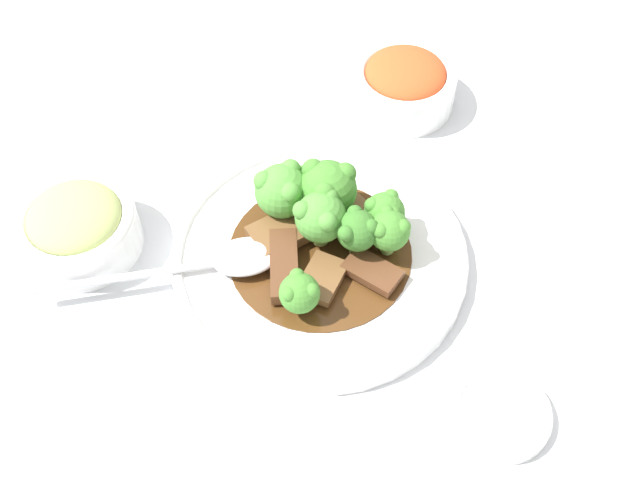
% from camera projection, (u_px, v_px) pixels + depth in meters
% --- Properties ---
extents(ground_plane, '(4.00, 4.00, 0.00)m').
position_uv_depth(ground_plane, '(320.00, 262.00, 0.69)').
color(ground_plane, silver).
extents(main_plate, '(0.27, 0.27, 0.02)m').
position_uv_depth(main_plate, '(320.00, 256.00, 0.68)').
color(main_plate, white).
rests_on(main_plate, ground_plane).
extents(beef_strip_0, '(0.05, 0.04, 0.01)m').
position_uv_depth(beef_strip_0, '(322.00, 278.00, 0.65)').
color(beef_strip_0, brown).
rests_on(beef_strip_0, main_plate).
extents(beef_strip_1, '(0.03, 0.05, 0.01)m').
position_uv_depth(beef_strip_1, '(371.00, 272.00, 0.65)').
color(beef_strip_1, '#56331E').
rests_on(beef_strip_1, main_plate).
extents(beef_strip_2, '(0.06, 0.06, 0.01)m').
position_uv_depth(beef_strip_2, '(278.00, 234.00, 0.67)').
color(beef_strip_2, brown).
rests_on(beef_strip_2, main_plate).
extents(beef_strip_3, '(0.07, 0.06, 0.01)m').
position_uv_depth(beef_strip_3, '(284.00, 266.00, 0.65)').
color(beef_strip_3, '#56331E').
rests_on(beef_strip_3, main_plate).
extents(beef_strip_4, '(0.06, 0.06, 0.01)m').
position_uv_depth(beef_strip_4, '(357.00, 222.00, 0.68)').
color(beef_strip_4, brown).
rests_on(beef_strip_4, main_plate).
extents(broccoli_floret_0, '(0.05, 0.05, 0.06)m').
position_uv_depth(broccoli_floret_0, '(321.00, 217.00, 0.65)').
color(broccoli_floret_0, '#8EB756').
rests_on(broccoli_floret_0, main_plate).
extents(broccoli_floret_1, '(0.03, 0.03, 0.04)m').
position_uv_depth(broccoli_floret_1, '(300.00, 293.00, 0.62)').
color(broccoli_floret_1, '#7FA84C').
rests_on(broccoli_floret_1, main_plate).
extents(broccoli_floret_2, '(0.03, 0.03, 0.04)m').
position_uv_depth(broccoli_floret_2, '(302.00, 183.00, 0.69)').
color(broccoli_floret_2, '#8EB756').
rests_on(broccoli_floret_2, main_plate).
extents(broccoli_floret_3, '(0.04, 0.04, 0.04)m').
position_uv_depth(broccoli_floret_3, '(384.00, 212.00, 0.66)').
color(broccoli_floret_3, '#8EB756').
rests_on(broccoli_floret_3, main_plate).
extents(broccoli_floret_4, '(0.04, 0.04, 0.05)m').
position_uv_depth(broccoli_floret_4, '(389.00, 230.00, 0.65)').
color(broccoli_floret_4, '#7FA84C').
rests_on(broccoli_floret_4, main_plate).
extents(broccoli_floret_5, '(0.05, 0.05, 0.06)m').
position_uv_depth(broccoli_floret_5, '(327.00, 188.00, 0.67)').
color(broccoli_floret_5, '#7FA84C').
rests_on(broccoli_floret_5, main_plate).
extents(broccoli_floret_6, '(0.05, 0.05, 0.05)m').
position_uv_depth(broccoli_floret_6, '(282.00, 190.00, 0.67)').
color(broccoli_floret_6, '#8EB756').
rests_on(broccoli_floret_6, main_plate).
extents(broccoli_floret_7, '(0.04, 0.04, 0.05)m').
position_uv_depth(broccoli_floret_7, '(357.00, 230.00, 0.65)').
color(broccoli_floret_7, '#7FA84C').
rests_on(broccoli_floret_7, main_plate).
extents(serving_spoon, '(0.16, 0.18, 0.01)m').
position_uv_depth(serving_spoon, '(224.00, 260.00, 0.66)').
color(serving_spoon, silver).
rests_on(serving_spoon, main_plate).
extents(side_bowl_kimchi, '(0.11, 0.11, 0.06)m').
position_uv_depth(side_bowl_kimchi, '(404.00, 83.00, 0.79)').
color(side_bowl_kimchi, white).
rests_on(side_bowl_kimchi, ground_plane).
extents(side_bowl_appetizer, '(0.11, 0.11, 0.06)m').
position_uv_depth(side_bowl_appetizer, '(78.00, 227.00, 0.68)').
color(side_bowl_appetizer, white).
rests_on(side_bowl_appetizer, ground_plane).
extents(sauce_dish, '(0.08, 0.08, 0.01)m').
position_uv_depth(sauce_dish, '(502.00, 414.00, 0.59)').
color(sauce_dish, white).
rests_on(sauce_dish, ground_plane).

